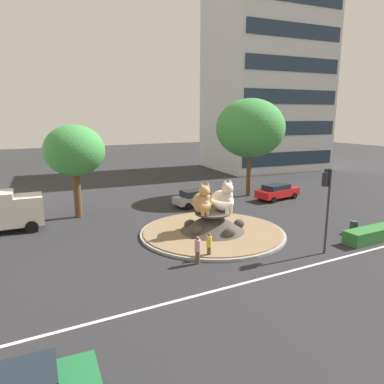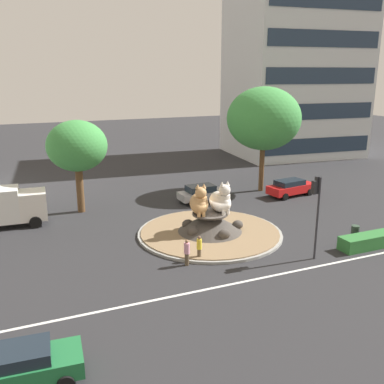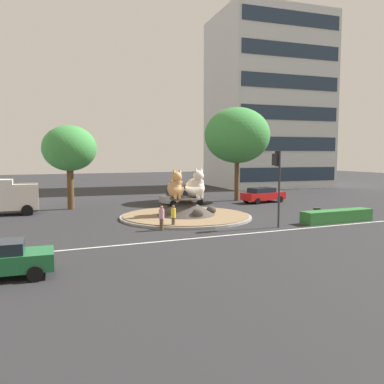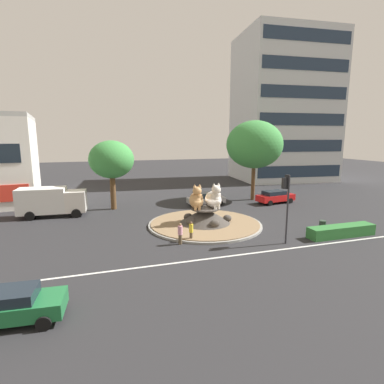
% 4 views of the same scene
% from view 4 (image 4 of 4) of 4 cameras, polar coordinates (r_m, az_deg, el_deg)
% --- Properties ---
extents(ground_plane, '(160.00, 160.00, 0.00)m').
position_cam_4_polar(ground_plane, '(27.80, 2.47, -6.30)').
color(ground_plane, '#28282B').
extents(lane_centreline, '(112.00, 0.20, 0.01)m').
position_cam_4_polar(lane_centreline, '(21.38, 9.32, -11.67)').
color(lane_centreline, silver).
rests_on(lane_centreline, ground).
extents(roundabout_island, '(10.37, 10.37, 1.61)m').
position_cam_4_polar(roundabout_island, '(27.64, 2.48, -5.19)').
color(roundabout_island, gray).
rests_on(roundabout_island, ground).
extents(cat_statue_calico, '(1.72, 2.29, 2.31)m').
position_cam_4_polar(cat_statue_calico, '(27.03, 0.87, -1.40)').
color(cat_statue_calico, tan).
rests_on(cat_statue_calico, roundabout_island).
extents(cat_statue_white, '(1.52, 2.47, 2.38)m').
position_cam_4_polar(cat_statue_white, '(27.36, 4.17, -1.22)').
color(cat_statue_white, silver).
rests_on(cat_statue_white, roundabout_island).
extents(traffic_light_mast, '(0.71, 0.54, 5.24)m').
position_cam_4_polar(traffic_light_mast, '(23.31, 17.55, -0.36)').
color(traffic_light_mast, '#2D2D33').
rests_on(traffic_light_mast, ground).
extents(office_tower, '(17.61, 14.74, 26.12)m').
position_cam_4_polar(office_tower, '(60.33, 17.02, 14.79)').
color(office_tower, silver).
rests_on(office_tower, ground).
extents(clipped_hedge_strip, '(5.91, 1.20, 0.90)m').
position_cam_4_polar(clipped_hedge_strip, '(27.45, 26.49, -6.66)').
color(clipped_hedge_strip, '#2D7033').
rests_on(clipped_hedge_strip, ground).
extents(broadleaf_tree_behind_island, '(4.86, 4.86, 7.64)m').
position_cam_4_polar(broadleaf_tree_behind_island, '(34.12, -15.05, 5.91)').
color(broadleaf_tree_behind_island, brown).
rests_on(broadleaf_tree_behind_island, ground).
extents(second_tree_near_tower, '(7.01, 7.01, 10.04)m').
position_cam_4_polar(second_tree_near_tower, '(38.84, 11.78, 8.80)').
color(second_tree_near_tower, brown).
rests_on(second_tree_near_tower, ground).
extents(pedestrian_pink_shirt, '(0.36, 0.36, 1.65)m').
position_cam_4_polar(pedestrian_pink_shirt, '(22.76, -2.26, -7.83)').
color(pedestrian_pink_shirt, brown).
rests_on(pedestrian_pink_shirt, ground).
extents(pedestrian_yellow_shirt, '(0.32, 0.32, 1.59)m').
position_cam_4_polar(pedestrian_yellow_shirt, '(23.37, -0.18, -7.39)').
color(pedestrian_yellow_shirt, brown).
rests_on(pedestrian_yellow_shirt, ground).
extents(sedan_on_far_lane, '(4.33, 2.28, 1.52)m').
position_cam_4_polar(sedan_on_far_lane, '(15.94, -31.05, -17.99)').
color(sedan_on_far_lane, '#1E6B38').
rests_on(sedan_on_far_lane, ground).
extents(hatchback_near_shophouse, '(4.45, 2.15, 1.53)m').
position_cam_4_polar(hatchback_near_shophouse, '(35.56, 2.59, -1.26)').
color(hatchback_near_shophouse, '#99999E').
rests_on(hatchback_near_shophouse, ground).
extents(parked_car_right, '(4.95, 2.55, 1.55)m').
position_cam_4_polar(parked_car_right, '(38.04, 15.53, -0.84)').
color(parked_car_right, red).
rests_on(parked_car_right, ground).
extents(delivery_box_truck, '(6.54, 2.89, 2.97)m').
position_cam_4_polar(delivery_box_truck, '(33.54, -25.15, -1.53)').
color(delivery_box_truck, silver).
rests_on(delivery_box_truck, ground).
extents(litter_bin, '(0.56, 0.56, 0.90)m').
position_cam_4_polar(litter_bin, '(28.39, 23.54, -5.88)').
color(litter_bin, '#2D4233').
rests_on(litter_bin, ground).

